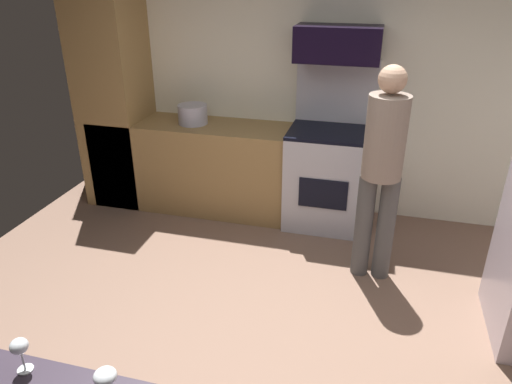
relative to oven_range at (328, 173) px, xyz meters
The scene contains 10 objects.
ground_plane 2.07m from the oven_range, 98.81° to the right, with size 5.20×4.80×0.02m, color #7E5F4F.
wall_back 0.92m from the oven_range, 130.00° to the left, with size 5.20×0.12×2.60m, color silver.
lower_cabinet_run 1.21m from the oven_range, behind, with size 2.40×0.60×0.90m, color #987646.
cabinet_column 2.27m from the oven_range, behind, with size 0.60×0.60×2.10m, color #987646.
oven_range is the anchor object (origin of this frame).
microwave 1.19m from the oven_range, 90.00° to the left, with size 0.74×0.38×0.31m, color black.
person_cook 1.04m from the oven_range, 59.79° to the right, with size 0.31×0.30×1.71m.
wine_glass_far 3.28m from the oven_range, 104.23° to the right, with size 0.07×0.07×0.15m.
wine_glass_extra 3.25m from the oven_range, 97.43° to the right, with size 0.08×0.08×0.14m.
stock_pot 1.44m from the oven_range, behind, with size 0.29×0.29×0.19m, color #B2B2C6.
Camera 1 is at (0.72, -2.25, 2.30)m, focal length 33.31 mm.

